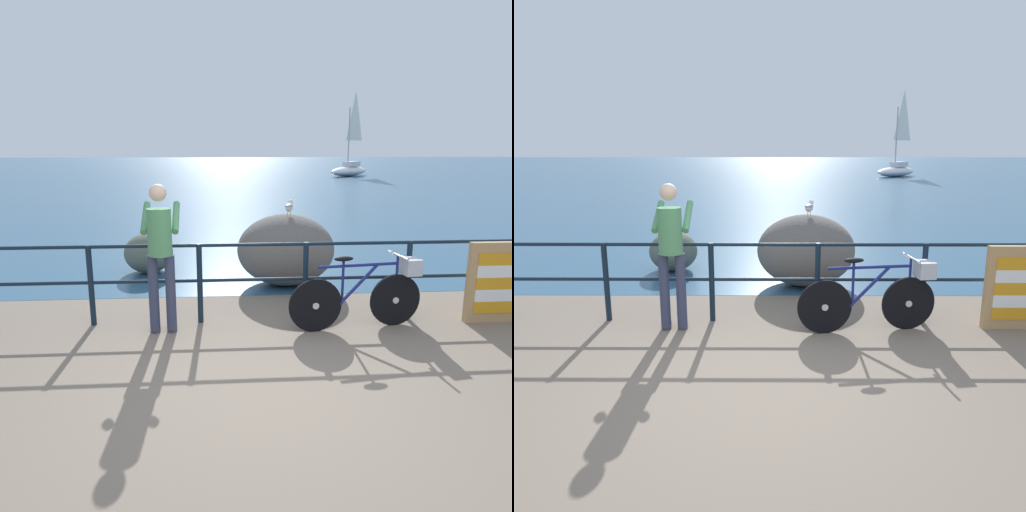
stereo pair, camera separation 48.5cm
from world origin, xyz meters
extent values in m
cube|color=#756656|center=(0.00, 20.00, -0.05)|extent=(120.00, 120.00, 0.10)
cube|color=#2D5675|center=(0.00, 47.85, 0.00)|extent=(120.00, 90.00, 0.01)
cylinder|color=black|center=(-2.01, 1.80, 0.51)|extent=(0.07, 0.07, 1.02)
cylinder|color=black|center=(-0.67, 1.80, 0.51)|extent=(0.07, 0.07, 1.02)
cylinder|color=black|center=(0.67, 1.80, 0.51)|extent=(0.07, 0.07, 1.02)
cylinder|color=black|center=(2.01, 1.80, 0.51)|extent=(0.07, 0.07, 1.02)
cylinder|color=black|center=(3.35, 1.80, 0.51)|extent=(0.07, 0.07, 1.02)
cylinder|color=black|center=(0.00, 1.80, 1.00)|extent=(9.38, 0.04, 0.04)
cylinder|color=black|center=(0.00, 1.80, 0.55)|extent=(9.38, 0.04, 0.04)
cylinder|color=black|center=(0.72, 1.39, 0.33)|extent=(0.66, 0.12, 0.66)
cylinder|color=#B7BCC6|center=(0.72, 1.39, 0.33)|extent=(0.09, 0.07, 0.08)
cylinder|color=black|center=(1.75, 1.52, 0.33)|extent=(0.66, 0.12, 0.66)
cylinder|color=#B7BCC6|center=(1.75, 1.52, 0.33)|extent=(0.09, 0.07, 0.08)
cylinder|color=navy|center=(1.24, 1.45, 0.80)|extent=(0.98, 0.17, 0.04)
cylinder|color=navy|center=(1.26, 1.46, 0.57)|extent=(0.50, 0.11, 0.50)
cylinder|color=navy|center=(1.06, 1.43, 0.59)|extent=(0.03, 0.03, 0.53)
ellipsoid|color=black|center=(1.06, 1.43, 0.89)|extent=(0.25, 0.13, 0.06)
cylinder|color=navy|center=(1.75, 1.52, 0.62)|extent=(0.03, 0.03, 0.57)
cylinder|color=#B7BCC6|center=(1.75, 1.52, 0.90)|extent=(0.09, 0.48, 0.03)
cube|color=#B7BCC6|center=(1.93, 1.55, 0.75)|extent=(0.23, 0.26, 0.20)
cylinder|color=#333851|center=(-1.20, 1.50, 0.47)|extent=(0.12, 0.12, 0.95)
ellipsoid|color=#513319|center=(-1.21, 1.56, 0.04)|extent=(0.11, 0.26, 0.08)
cylinder|color=#333851|center=(-1.00, 1.51, 0.47)|extent=(0.12, 0.12, 0.95)
ellipsoid|color=#513319|center=(-1.01, 1.57, 0.04)|extent=(0.11, 0.26, 0.08)
cylinder|color=#4C8C59|center=(-1.10, 1.50, 1.23)|extent=(0.28, 0.28, 0.55)
sphere|color=beige|center=(-1.10, 1.50, 1.68)|extent=(0.20, 0.20, 0.20)
cylinder|color=#4C8C59|center=(-1.29, 1.74, 1.36)|extent=(0.10, 0.52, 0.34)
cylinder|color=#4C8C59|center=(-0.93, 1.75, 1.36)|extent=(0.10, 0.52, 0.34)
cube|color=tan|center=(3.10, 1.55, 0.52)|extent=(0.84, 0.09, 1.04)
cube|color=orange|center=(3.10, 1.50, 0.21)|extent=(0.66, 0.01, 0.16)
cube|color=white|center=(3.10, 1.50, 0.36)|extent=(0.66, 0.01, 0.16)
cube|color=orange|center=(3.10, 1.50, 0.52)|extent=(0.66, 0.01, 0.16)
cube|color=white|center=(3.10, 1.50, 0.68)|extent=(0.66, 0.01, 0.16)
cube|color=orange|center=(3.10, 1.50, 0.83)|extent=(0.66, 0.01, 0.16)
ellipsoid|color=#605B56|center=(0.63, 3.44, 0.57)|extent=(1.56, 1.34, 1.14)
ellipsoid|color=#555E51|center=(-1.68, 4.36, 0.35)|extent=(0.85, 0.91, 0.71)
cylinder|color=gold|center=(0.65, 3.35, 1.17)|extent=(0.01, 0.01, 0.06)
cylinder|color=gold|center=(0.69, 3.33, 1.17)|extent=(0.01, 0.01, 0.06)
ellipsoid|color=white|center=(0.67, 3.34, 1.27)|extent=(0.19, 0.28, 0.13)
ellipsoid|color=#9E9EA3|center=(0.66, 3.32, 1.30)|extent=(0.19, 0.27, 0.06)
sphere|color=white|center=(0.71, 3.45, 1.34)|extent=(0.08, 0.08, 0.08)
cone|color=gold|center=(0.72, 3.50, 1.33)|extent=(0.04, 0.06, 0.02)
ellipsoid|color=white|center=(9.15, 31.53, 0.36)|extent=(4.08, 3.98, 0.70)
cube|color=silver|center=(9.37, 31.73, 0.89)|extent=(1.49, 1.48, 0.36)
cylinder|color=#B2B2B7|center=(9.01, 31.39, 2.81)|extent=(0.10, 0.10, 4.20)
pyramid|color=white|center=(9.55, 31.91, 4.38)|extent=(1.20, 1.15, 3.57)
camera|label=1|loc=(-0.38, -3.99, 2.20)|focal=33.49mm
camera|label=2|loc=(0.10, -4.01, 2.20)|focal=33.49mm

